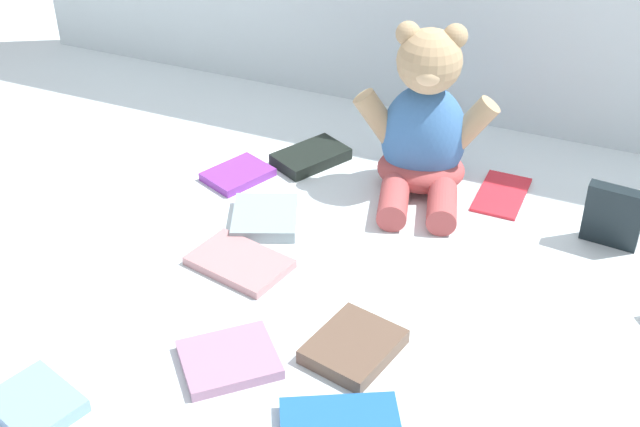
{
  "coord_description": "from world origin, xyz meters",
  "views": [
    {
      "loc": [
        0.38,
        -0.92,
        0.7
      ],
      "look_at": [
        0.02,
        -0.1,
        0.1
      ],
      "focal_mm": 45.93,
      "sensor_mm": 36.0,
      "label": 1
    }
  ],
  "objects_px": {
    "book_case_6": "(502,193)",
    "book_case_11": "(354,347)",
    "teddy_bear": "(424,132)",
    "book_case_8": "(229,359)",
    "book_case_5": "(311,157)",
    "book_case_10": "(35,404)",
    "book_case_4": "(613,217)",
    "book_case_2": "(265,217)",
    "book_case_12": "(238,174)",
    "book_case_9": "(240,262)"
  },
  "relations": [
    {
      "from": "teddy_bear",
      "to": "book_case_5",
      "type": "bearing_deg",
      "value": 164.12
    },
    {
      "from": "book_case_6",
      "to": "book_case_11",
      "type": "xyz_separation_m",
      "value": [
        -0.08,
        -0.42,
        0.0
      ]
    },
    {
      "from": "book_case_4",
      "to": "book_case_5",
      "type": "xyz_separation_m",
      "value": [
        -0.49,
        0.05,
        -0.04
      ]
    },
    {
      "from": "book_case_10",
      "to": "book_case_5",
      "type": "bearing_deg",
      "value": -167.76
    },
    {
      "from": "book_case_2",
      "to": "book_case_11",
      "type": "height_order",
      "value": "book_case_11"
    },
    {
      "from": "book_case_11",
      "to": "book_case_12",
      "type": "relative_size",
      "value": 1.09
    },
    {
      "from": "book_case_4",
      "to": "teddy_bear",
      "type": "bearing_deg",
      "value": 177.03
    },
    {
      "from": "book_case_4",
      "to": "book_case_2",
      "type": "bearing_deg",
      "value": -157.77
    },
    {
      "from": "book_case_5",
      "to": "book_case_9",
      "type": "distance_m",
      "value": 0.3
    },
    {
      "from": "book_case_4",
      "to": "book_case_10",
      "type": "relative_size",
      "value": 1.02
    },
    {
      "from": "teddy_bear",
      "to": "book_case_5",
      "type": "xyz_separation_m",
      "value": [
        -0.19,
        0.0,
        -0.09
      ]
    },
    {
      "from": "book_case_4",
      "to": "book_case_10",
      "type": "bearing_deg",
      "value": -128.09
    },
    {
      "from": "teddy_bear",
      "to": "book_case_4",
      "type": "xyz_separation_m",
      "value": [
        0.3,
        -0.04,
        -0.05
      ]
    },
    {
      "from": "book_case_8",
      "to": "book_case_2",
      "type": "bearing_deg",
      "value": 155.33
    },
    {
      "from": "teddy_bear",
      "to": "book_case_10",
      "type": "bearing_deg",
      "value": -127.0
    },
    {
      "from": "book_case_2",
      "to": "book_case_4",
      "type": "height_order",
      "value": "book_case_4"
    },
    {
      "from": "teddy_bear",
      "to": "book_case_8",
      "type": "relative_size",
      "value": 2.42
    },
    {
      "from": "book_case_5",
      "to": "book_case_6",
      "type": "relative_size",
      "value": 0.95
    },
    {
      "from": "book_case_8",
      "to": "book_case_9",
      "type": "bearing_deg",
      "value": 161.27
    },
    {
      "from": "book_case_10",
      "to": "book_case_8",
      "type": "bearing_deg",
      "value": 150.16
    },
    {
      "from": "book_case_2",
      "to": "book_case_9",
      "type": "height_order",
      "value": "book_case_2"
    },
    {
      "from": "book_case_5",
      "to": "book_case_8",
      "type": "bearing_deg",
      "value": 130.18
    },
    {
      "from": "book_case_12",
      "to": "book_case_9",
      "type": "bearing_deg",
      "value": -38.26
    },
    {
      "from": "teddy_bear",
      "to": "book_case_10",
      "type": "relative_size",
      "value": 2.78
    },
    {
      "from": "teddy_bear",
      "to": "book_case_12",
      "type": "xyz_separation_m",
      "value": [
        -0.28,
        -0.09,
        -0.09
      ]
    },
    {
      "from": "book_case_8",
      "to": "book_case_12",
      "type": "height_order",
      "value": "book_case_8"
    },
    {
      "from": "book_case_10",
      "to": "book_case_11",
      "type": "relative_size",
      "value": 0.87
    },
    {
      "from": "book_case_5",
      "to": "book_case_9",
      "type": "xyz_separation_m",
      "value": [
        0.03,
        -0.3,
        -0.0
      ]
    },
    {
      "from": "teddy_bear",
      "to": "book_case_2",
      "type": "relative_size",
      "value": 2.52
    },
    {
      "from": "book_case_5",
      "to": "book_case_11",
      "type": "height_order",
      "value": "same"
    },
    {
      "from": "teddy_bear",
      "to": "book_case_6",
      "type": "xyz_separation_m",
      "value": [
        0.13,
        0.03,
        -0.1
      ]
    },
    {
      "from": "book_case_2",
      "to": "book_case_8",
      "type": "xyz_separation_m",
      "value": [
        0.1,
        -0.29,
        -0.0
      ]
    },
    {
      "from": "book_case_11",
      "to": "book_case_8",
      "type": "bearing_deg",
      "value": -136.78
    },
    {
      "from": "book_case_2",
      "to": "book_case_8",
      "type": "distance_m",
      "value": 0.3
    },
    {
      "from": "book_case_6",
      "to": "book_case_12",
      "type": "xyz_separation_m",
      "value": [
        -0.41,
        -0.12,
        0.0
      ]
    },
    {
      "from": "book_case_8",
      "to": "book_case_11",
      "type": "distance_m",
      "value": 0.15
    },
    {
      "from": "book_case_11",
      "to": "book_case_4",
      "type": "bearing_deg",
      "value": 66.66
    },
    {
      "from": "teddy_bear",
      "to": "book_case_2",
      "type": "xyz_separation_m",
      "value": [
        -0.18,
        -0.19,
        -0.09
      ]
    },
    {
      "from": "book_case_5",
      "to": "book_case_10",
      "type": "bearing_deg",
      "value": 112.32
    },
    {
      "from": "book_case_5",
      "to": "book_case_8",
      "type": "distance_m",
      "value": 0.49
    },
    {
      "from": "book_case_4",
      "to": "book_case_8",
      "type": "height_order",
      "value": "book_case_4"
    },
    {
      "from": "book_case_2",
      "to": "book_case_8",
      "type": "bearing_deg",
      "value": -94.46
    },
    {
      "from": "book_case_10",
      "to": "book_case_12",
      "type": "relative_size",
      "value": 0.96
    },
    {
      "from": "book_case_10",
      "to": "book_case_11",
      "type": "height_order",
      "value": "book_case_11"
    },
    {
      "from": "book_case_6",
      "to": "book_case_2",
      "type": "bearing_deg",
      "value": -144.84
    },
    {
      "from": "book_case_8",
      "to": "book_case_11",
      "type": "xyz_separation_m",
      "value": [
        0.13,
        0.08,
        0.0
      ]
    },
    {
      "from": "book_case_9",
      "to": "book_case_11",
      "type": "bearing_deg",
      "value": 77.07
    },
    {
      "from": "book_case_10",
      "to": "book_case_11",
      "type": "distance_m",
      "value": 0.37
    },
    {
      "from": "book_case_9",
      "to": "book_case_4",
      "type": "bearing_deg",
      "value": 130.94
    },
    {
      "from": "book_case_9",
      "to": "book_case_12",
      "type": "distance_m",
      "value": 0.24
    }
  ]
}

